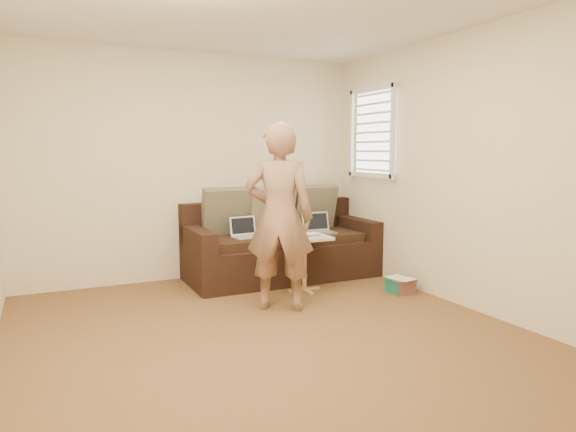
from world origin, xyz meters
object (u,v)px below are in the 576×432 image
Objects in this scene: sofa at (282,242)px; striped_box at (400,285)px; person at (279,217)px; laptop_white at (248,237)px; side_table at (304,264)px; drinking_glass at (286,231)px; laptop_silver at (321,233)px.

sofa is 8.67× the size of striped_box.
person is at bearing -115.87° from sofa.
laptop_white is 1.75m from striped_box.
side_table is 4.88× the size of drinking_glass.
side_table is at bearing -106.31° from person.
laptop_white is at bearing 126.12° from side_table.
person is 6.91× the size of striped_box.
person reaches higher than side_table.
striped_box is (1.30, -1.09, -0.44)m from laptop_white.
striped_box is at bearing -29.54° from drinking_glass.
side_table is (0.42, -0.58, -0.23)m from laptop_white.
laptop_silver is 1.34× the size of striped_box.
laptop_white is 2.62× the size of drinking_glass.
laptop_white reaches higher than side_table.
drinking_glass is at bearing 150.46° from striped_box.
sofa is at bearing 0.41° from laptop_white.
laptop_silver is at bearing -18.55° from sofa.
drinking_glass is (-0.20, -0.54, 0.22)m from sofa.
laptop_white is (-0.45, -0.05, 0.10)m from sofa.
person is at bearing -131.62° from laptop_silver.
laptop_white is 1.09m from person.
striped_box is at bearing -30.19° from side_table.
person is 1.59m from striped_box.
laptop_silver is 0.76m from drinking_glass.
laptop_silver reaches higher than striped_box.
laptop_white is 0.18× the size of person.
laptop_silver is 0.89m from laptop_white.
striped_box is at bearing -45.75° from laptop_white.
laptop_silver reaches higher than side_table.
side_table is at bearing -26.20° from drinking_glass.
person is (-0.96, -0.93, 0.36)m from laptop_silver.
person is (-0.52, -1.08, 0.45)m from sofa.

